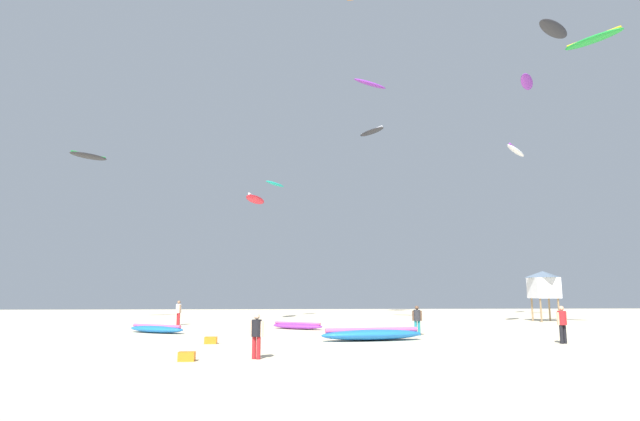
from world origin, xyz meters
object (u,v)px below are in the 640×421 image
object	(u,v)px
lifeguard_tower	(544,284)
kite_grounded_far	(297,326)
kite_aloft_2	(370,84)
kite_aloft_9	(255,200)
kite_grounded_mid	(156,329)
kite_aloft_4	(593,39)
kite_aloft_1	(554,29)
kite_aloft_6	(89,156)
kite_aloft_7	(275,184)
kite_aloft_8	(527,82)
person_foreground	(257,332)
gear_bag	(211,340)
kite_grounded_near	(372,335)
person_right	(562,321)
person_midground	(179,311)
person_left	(417,318)
kite_aloft_0	(372,132)
kite_aloft_3	(516,151)
cooler_box	(187,357)

from	to	relation	value
lifeguard_tower	kite_grounded_far	bearing A→B (deg)	-159.70
kite_aloft_2	kite_aloft_9	size ratio (longest dim) A/B	1.05
lifeguard_tower	kite_grounded_mid	bearing A→B (deg)	-160.46
kite_aloft_4	kite_aloft_1	bearing A→B (deg)	72.54
kite_aloft_6	kite_aloft_9	distance (m)	15.45
kite_aloft_7	kite_aloft_8	world-z (taller)	kite_aloft_8
person_foreground	gear_bag	size ratio (longest dim) A/B	2.87
kite_aloft_8	kite_aloft_9	distance (m)	28.09
kite_grounded_near	kite_aloft_2	world-z (taller)	kite_aloft_2
kite_grounded_mid	kite_aloft_8	distance (m)	39.71
person_right	kite_aloft_8	xyz separation A→B (m)	(9.64, 20.97, 21.19)
person_midground	kite_aloft_8	distance (m)	37.66
kite_grounded_mid	kite_aloft_1	xyz separation A→B (m)	(30.33, 7.99, 24.52)
person_right	gear_bag	bearing A→B (deg)	69.33
person_midground	person_left	size ratio (longest dim) A/B	1.09
kite_grounded_far	gear_bag	size ratio (longest dim) A/B	6.69
kite_aloft_0	person_left	bearing A→B (deg)	-93.85
person_right	kite_aloft_4	world-z (taller)	kite_aloft_4
gear_bag	kite_aloft_9	bearing A→B (deg)	88.20
person_left	lifeguard_tower	bearing A→B (deg)	143.62
kite_grounded_mid	kite_aloft_0	size ratio (longest dim) A/B	1.10
kite_grounded_near	gear_bag	size ratio (longest dim) A/B	9.62
kite_grounded_near	kite_aloft_0	size ratio (longest dim) A/B	1.46
kite_aloft_3	person_left	bearing A→B (deg)	-144.25
person_foreground	kite_aloft_6	bearing A→B (deg)	58.05
kite_aloft_9	kite_aloft_3	bearing A→B (deg)	-23.66
kite_aloft_7	kite_aloft_8	size ratio (longest dim) A/B	0.75
kite_aloft_0	kite_aloft_1	bearing A→B (deg)	-43.87
lifeguard_tower	kite_aloft_8	size ratio (longest dim) A/B	1.10
kite_grounded_far	kite_aloft_0	size ratio (longest dim) A/B	1.01
lifeguard_tower	kite_aloft_9	xyz separation A→B (m)	(-24.25, 2.40, 7.36)
kite_aloft_1	kite_aloft_6	world-z (taller)	kite_aloft_1
kite_grounded_mid	lifeguard_tower	distance (m)	30.97
person_midground	kite_aloft_0	world-z (taller)	kite_aloft_0
kite_grounded_mid	person_midground	bearing A→B (deg)	92.30
kite_grounded_near	kite_aloft_3	world-z (taller)	kite_aloft_3
lifeguard_tower	kite_aloft_4	bearing A→B (deg)	-98.71
lifeguard_tower	gear_bag	bearing A→B (deg)	-145.50
person_right	kite_aloft_7	xyz separation A→B (m)	(-14.28, 24.73, 11.75)
kite_aloft_4	kite_aloft_7	size ratio (longest dim) A/B	1.25
cooler_box	kite_aloft_7	size ratio (longest dim) A/B	0.20
kite_grounded_far	kite_aloft_8	bearing A→B (deg)	25.79
kite_grounded_far	kite_aloft_8	xyz separation A→B (m)	(21.91, 10.59, 21.99)
person_right	cooler_box	world-z (taller)	person_right
kite_grounded_near	kite_grounded_mid	world-z (taller)	kite_grounded_near
person_midground	kite_aloft_1	size ratio (longest dim) A/B	0.42
person_foreground	lifeguard_tower	distance (m)	32.04
kite_grounded_near	kite_aloft_0	bearing A→B (deg)	80.19
kite_grounded_near	cooler_box	xyz separation A→B (m)	(-7.68, -7.23, -0.14)
person_left	cooler_box	world-z (taller)	person_left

